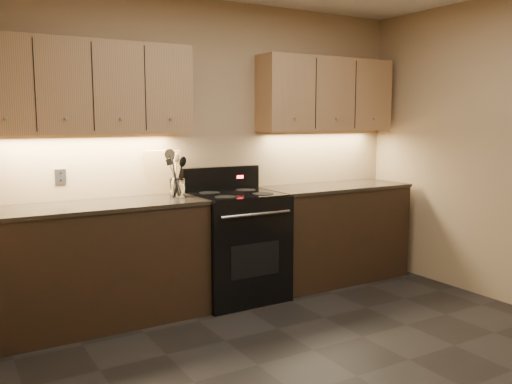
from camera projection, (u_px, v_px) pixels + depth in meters
floor at (357, 376)px, 3.31m from camera, size 4.00×4.00×0.00m
wall_back at (211, 149)px, 4.84m from camera, size 4.00×0.04×2.60m
counter_left at (100, 264)px, 4.14m from camera, size 1.62×0.62×0.93m
counter_right at (333, 232)px, 5.30m from camera, size 1.46×0.62×0.93m
stove at (236, 244)px, 4.72m from camera, size 0.76×0.68×1.14m
upper_cab_left at (88, 88)px, 4.09m from camera, size 1.60×0.30×0.70m
upper_cab_right at (326, 95)px, 5.25m from camera, size 1.44×0.30×0.70m
outlet_plate at (61, 177)px, 4.20m from camera, size 0.08×0.01×0.12m
utensil_crock at (177, 188)px, 4.44m from camera, size 0.14×0.14×0.15m
cutting_board at (162, 172)px, 4.58m from camera, size 0.31×0.19×0.38m
wooden_spoon at (173, 174)px, 4.41m from camera, size 0.13×0.13×0.35m
black_spoon at (175, 176)px, 4.45m from camera, size 0.12×0.12×0.33m
black_turner at (178, 173)px, 4.42m from camera, size 0.15×0.13×0.37m
steel_spatula at (179, 175)px, 4.44m from camera, size 0.21×0.14×0.35m
steel_skimmer at (180, 172)px, 4.44m from camera, size 0.18×0.10×0.38m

